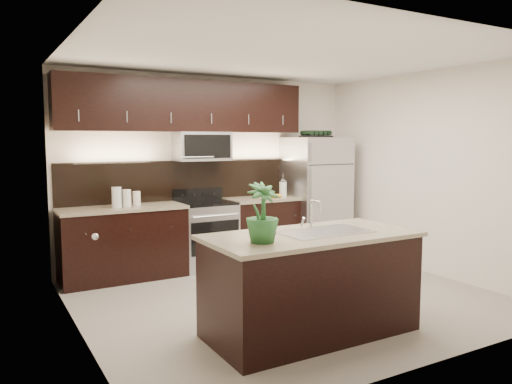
# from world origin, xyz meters

# --- Properties ---
(ground) EXTENTS (4.50, 4.50, 0.00)m
(ground) POSITION_xyz_m (0.00, 0.00, 0.00)
(ground) COLOR gray
(ground) RESTS_ON ground
(room_walls) EXTENTS (4.52, 4.02, 2.71)m
(room_walls) POSITION_xyz_m (-0.11, -0.04, 1.70)
(room_walls) COLOR silver
(room_walls) RESTS_ON ground
(counter_run) EXTENTS (3.51, 0.65, 0.94)m
(counter_run) POSITION_xyz_m (-0.46, 1.69, 0.47)
(counter_run) COLOR black
(counter_run) RESTS_ON ground
(upper_fixtures) EXTENTS (3.49, 0.40, 1.66)m
(upper_fixtures) POSITION_xyz_m (-0.43, 1.84, 2.14)
(upper_fixtures) COLOR black
(upper_fixtures) RESTS_ON counter_run
(island) EXTENTS (1.96, 0.96, 0.94)m
(island) POSITION_xyz_m (-0.39, -0.99, 0.47)
(island) COLOR black
(island) RESTS_ON ground
(sink_faucet) EXTENTS (0.84, 0.50, 0.28)m
(sink_faucet) POSITION_xyz_m (-0.24, -0.98, 0.96)
(sink_faucet) COLOR silver
(sink_faucet) RESTS_ON island
(refrigerator) EXTENTS (0.88, 0.80, 1.83)m
(refrigerator) POSITION_xyz_m (1.59, 1.63, 0.91)
(refrigerator) COLOR #B2B2B7
(refrigerator) RESTS_ON ground
(wine_rack) EXTENTS (0.45, 0.28, 0.11)m
(wine_rack) POSITION_xyz_m (1.59, 1.63, 1.88)
(wine_rack) COLOR black
(wine_rack) RESTS_ON refrigerator
(plant) EXTENTS (0.30, 0.30, 0.50)m
(plant) POSITION_xyz_m (-0.98, -1.11, 1.19)
(plant) COLOR #245A27
(plant) RESTS_ON island
(canisters) EXTENTS (0.38, 0.18, 0.26)m
(canisters) POSITION_xyz_m (-1.39, 1.67, 1.06)
(canisters) COLOR silver
(canisters) RESTS_ON counter_run
(french_press) EXTENTS (0.12, 0.12, 0.34)m
(french_press) POSITION_xyz_m (0.99, 1.64, 1.07)
(french_press) COLOR silver
(french_press) RESTS_ON counter_run
(bananas) EXTENTS (0.21, 0.18, 0.06)m
(bananas) POSITION_xyz_m (0.79, 1.61, 0.97)
(bananas) COLOR gold
(bananas) RESTS_ON counter_run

